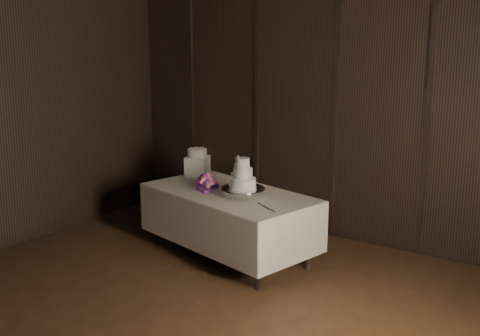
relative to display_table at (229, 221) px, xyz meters
name	(u,v)px	position (x,y,z in m)	size (l,w,h in m)	color
room	(123,174)	(0.67, -2.22, 1.08)	(6.08, 7.08, 3.08)	black
display_table	(229,221)	(0.00, 0.00, 0.00)	(2.17, 1.46, 0.76)	beige
cake_stand	(243,192)	(0.23, -0.07, 0.39)	(0.48, 0.48, 0.09)	silver
wedding_cake	(240,176)	(0.21, -0.08, 0.57)	(0.31, 0.28, 0.34)	white
bouquet	(207,182)	(-0.29, -0.02, 0.41)	(0.31, 0.41, 0.20)	#DD5B81
box_pedestal	(197,166)	(-0.74, 0.37, 0.47)	(0.26, 0.26, 0.25)	white
small_cake	(197,153)	(-0.74, 0.37, 0.64)	(0.24, 0.24, 0.09)	white
cake_knife	(264,206)	(0.63, -0.28, 0.35)	(0.37, 0.02, 0.01)	silver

